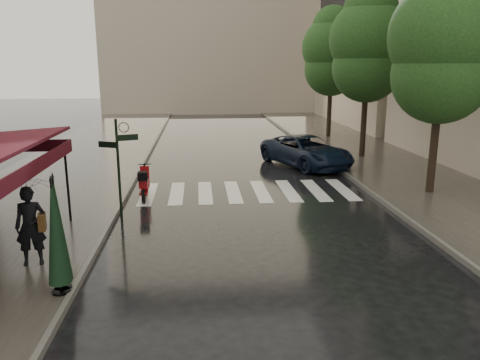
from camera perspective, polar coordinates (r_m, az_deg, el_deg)
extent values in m
plane|color=black|center=(11.86, -10.62, -9.30)|extent=(120.00, 120.00, 0.00)
cube|color=#38332D|center=(24.00, -18.76, 2.10)|extent=(6.00, 60.00, 0.12)
cube|color=#38332D|center=(25.02, 16.21, 2.73)|extent=(5.50, 60.00, 0.12)
cube|color=#595651|center=(23.46, -11.51, 2.34)|extent=(0.12, 60.00, 0.16)
cube|color=#595651|center=(24.14, 10.00, 2.72)|extent=(0.12, 60.00, 0.16)
cube|color=silver|center=(17.59, -11.12, -1.66)|extent=(0.50, 3.20, 0.01)
cube|color=silver|center=(17.51, -7.70, -1.60)|extent=(0.50, 3.20, 0.01)
cube|color=silver|center=(17.49, -4.27, -1.52)|extent=(0.50, 3.20, 0.01)
cube|color=silver|center=(17.53, -0.83, -1.45)|extent=(0.50, 3.20, 0.01)
cube|color=silver|center=(17.64, 2.57, -1.37)|extent=(0.50, 3.20, 0.01)
cube|color=silver|center=(17.81, 5.92, -1.28)|extent=(0.50, 3.20, 0.01)
cube|color=silver|center=(18.03, 9.20, -1.19)|extent=(0.50, 3.20, 0.01)
cube|color=silver|center=(18.32, 12.39, -1.11)|extent=(0.50, 3.20, 0.01)
cube|color=#460A15|center=(11.24, -24.28, 0.99)|extent=(0.04, 7.00, 0.35)
cylinder|color=black|center=(14.53, -20.30, -0.26)|extent=(0.07, 0.07, 2.35)
cylinder|color=black|center=(14.40, -14.56, 1.08)|extent=(0.08, 0.08, 3.10)
cube|color=black|center=(14.18, -13.61, 5.06)|extent=(0.62, 0.26, 0.18)
cube|color=black|center=(14.30, -15.86, 4.18)|extent=(0.56, 0.29, 0.18)
cube|color=#B9A58D|center=(40.20, 18.40, 19.71)|extent=(8.00, 16.00, 18.50)
cube|color=#B9A58D|center=(49.21, -3.19, 20.00)|extent=(22.00, 6.00, 20.00)
cylinder|color=black|center=(18.12, 22.68, 5.23)|extent=(0.28, 0.28, 4.26)
sphere|color=#133614|center=(17.97, 23.29, 11.70)|extent=(3.40, 3.40, 3.40)
sphere|color=#133614|center=(17.99, 23.69, 15.80)|extent=(3.80, 3.80, 3.80)
cylinder|color=black|center=(24.44, 14.92, 8.02)|extent=(0.28, 0.28, 4.48)
sphere|color=#133614|center=(24.34, 15.23, 13.08)|extent=(3.40, 3.40, 3.40)
sphere|color=#133614|center=(24.37, 15.44, 16.27)|extent=(3.80, 3.80, 3.80)
sphere|color=#133614|center=(24.47, 15.64, 19.26)|extent=(2.60, 2.60, 2.60)
cylinder|color=black|center=(31.15, 10.88, 9.26)|extent=(0.28, 0.28, 4.37)
sphere|color=#133614|center=(31.06, 11.06, 13.13)|extent=(3.40, 3.40, 3.40)
sphere|color=#133614|center=(31.08, 11.17, 15.58)|extent=(3.80, 3.80, 3.80)
sphere|color=#133614|center=(31.16, 11.28, 17.87)|extent=(2.60, 2.60, 2.60)
imported|color=black|center=(11.73, -24.16, -5.16)|extent=(0.74, 0.56, 1.84)
imported|color=black|center=(11.44, -24.71, 0.22)|extent=(1.28, 1.29, 1.00)
cube|color=#472C12|center=(11.67, -22.99, -4.71)|extent=(0.21, 0.36, 0.39)
cylinder|color=black|center=(16.37, -11.69, -1.99)|extent=(0.12, 0.49, 0.48)
cylinder|color=black|center=(17.58, -11.42, -0.89)|extent=(0.12, 0.49, 0.48)
cube|color=maroon|center=(16.98, -11.56, -1.13)|extent=(0.34, 1.32, 0.10)
cube|color=maroon|center=(16.66, -11.66, -0.35)|extent=(0.33, 0.57, 0.28)
cube|color=maroon|center=(17.32, -11.52, 0.47)|extent=(0.33, 0.13, 0.75)
cylinder|color=black|center=(17.33, -11.57, 1.90)|extent=(0.46, 0.06, 0.04)
cube|color=black|center=(16.22, -11.80, 0.47)|extent=(0.33, 0.32, 0.28)
imported|color=black|center=(22.22, 8.07, 3.52)|extent=(4.18, 5.63, 1.42)
cylinder|color=black|center=(10.53, -20.73, -12.21)|extent=(0.36, 0.36, 0.05)
cylinder|color=black|center=(10.08, -21.30, -6.13)|extent=(0.04, 0.04, 2.32)
cone|color=black|center=(10.05, -21.36, -5.50)|extent=(0.43, 0.43, 2.20)
cylinder|color=black|center=(10.41, -20.93, -12.54)|extent=(0.37, 0.37, 0.05)
cylinder|color=black|center=(9.96, -21.51, -6.48)|extent=(0.04, 0.04, 2.29)
cone|color=black|center=(9.93, -21.57, -5.86)|extent=(0.45, 0.45, 2.17)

